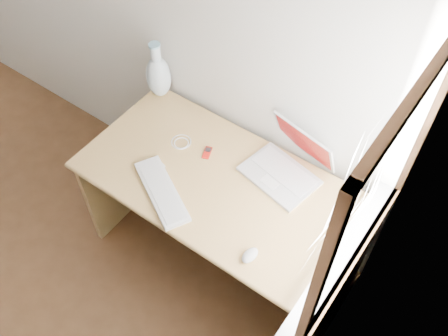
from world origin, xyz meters
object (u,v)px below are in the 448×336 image
Objects in this scene: desk at (232,197)px; external_keyboard at (162,191)px; laptop at (285,164)px; vase at (158,75)px.

external_keyboard is (-0.20, -0.30, 0.22)m from desk.
laptop is 0.85m from vase.
external_keyboard reaches higher than desk.
desk is 3.60× the size of laptop.
external_keyboard is at bearing -123.75° from desk.
external_keyboard is 0.69m from vase.
desk is 0.37m from laptop.
external_keyboard is at bearing -49.39° from vase.
laptop reaches higher than desk.
vase is (-0.44, 0.51, 0.13)m from external_keyboard.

